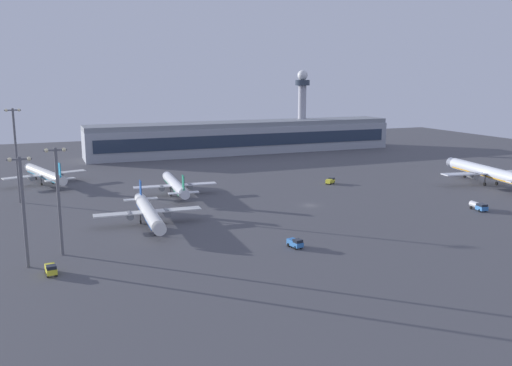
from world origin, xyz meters
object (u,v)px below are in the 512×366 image
Objects in this scene: airplane_terminal_side at (45,174)px; apron_light_east at (58,194)px; airplane_mid_apron at (148,212)px; apron_light_central at (23,204)px; airplane_near_gate at (175,185)px; apron_light_west at (16,150)px; control_tower at (302,104)px; cargo_loader at (51,269)px; maintenance_van at (330,181)px; fuel_truck at (479,206)px; baggage_tractor at (295,243)px; airplane_far_stand at (488,172)px.

airplane_terminal_side is 1.56× the size of apron_light_east.
apron_light_central is (-30.00, -24.10, 9.98)m from airplane_mid_apron.
airplane_near_gate is 50.95m from apron_light_west.
apron_light_east is at bearing -132.11° from control_tower.
cargo_loader is at bearing -130.40° from control_tower.
maintenance_van is 1.05× the size of cargo_loader.
airplane_near_gate is 54.93m from airplane_terminal_side.
cargo_loader is 0.67× the size of fuel_truck.
apron_light_west is at bearing -49.14° from airplane_mid_apron.
cargo_loader is 18.06m from apron_light_east.
apron_light_west is (-127.80, 62.37, 15.46)m from fuel_truck.
airplane_near_gate is at bearing -126.89° from maintenance_van.
apron_light_west is (-2.94, 65.77, 3.25)m from apron_light_central.
airplane_mid_apron is 54.74m from apron_light_west.
apron_light_west reaches higher than maintenance_van.
maintenance_van is at bearing -5.09° from apron_light_west.
control_tower is 153.17m from fuel_truck.
maintenance_van is 79.86m from baggage_tractor.
control_tower reaches higher than airplane_terminal_side.
maintenance_van is at bearing -63.20° from fuel_truck.
control_tower is 136.22m from airplane_near_gate.
airplane_mid_apron is at bearing -130.50° from control_tower.
baggage_tractor is at bearing -80.37° from airplane_terminal_side.
airplane_far_stand is (16.89, -120.22, -20.16)m from control_tower.
apron_light_east is at bearing -122.63° from airplane_near_gate.
airplane_far_stand is 10.47× the size of maintenance_van.
maintenance_van is at bearing -136.58° from baggage_tractor.
control_tower is at bearing 125.02° from maintenance_van.
airplane_far_stand is at bearing 12.06° from apron_light_central.
apron_light_west is (-143.84, -88.16, -7.93)m from control_tower.
control_tower reaches higher than airplane_far_stand.
fuel_truck is at bearing -54.79° from airplane_terminal_side.
apron_light_central is 0.79× the size of apron_light_west.
airplane_far_stand is 44.86m from fuel_truck.
apron_light_central is at bearing -132.47° from control_tower.
airplane_terminal_side is 106.66m from maintenance_van.
airplane_far_stand is at bearing -132.00° from fuel_truck.
airplane_terminal_side reaches higher than baggage_tractor.
airplane_terminal_side is 102.37m from cargo_loader.
apron_light_central is (-5.12, -95.79, 9.81)m from airplane_terminal_side.
airplane_near_gate is (-112.04, 25.11, -1.11)m from airplane_far_stand.
baggage_tractor is at bearing -76.29° from airplane_near_gate.
apron_light_east reaches higher than airplane_near_gate.
airplane_near_gate is at bearing -59.44° from airplane_terminal_side.
maintenance_van is 0.70× the size of fuel_truck.
control_tower is 1.14× the size of airplane_terminal_side.
control_tower is 199.86m from apron_light_east.
fuel_truck reaches higher than maintenance_van.
maintenance_van is (58.39, -2.58, -2.31)m from airplane_near_gate.
airplane_terminal_side is 1.27× the size of apron_light_west.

